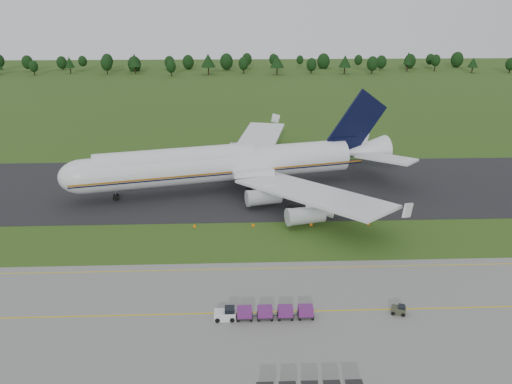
{
  "coord_description": "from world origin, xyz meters",
  "views": [
    {
      "loc": [
        -2.31,
        -80.17,
        40.15
      ],
      "look_at": [
        0.89,
        2.0,
        8.64
      ],
      "focal_mm": 35.0,
      "sensor_mm": 36.0,
      "label": 1
    }
  ],
  "objects_px": {
    "baggage_train": "(263,313)",
    "utility_cart": "(398,310)",
    "aircraft": "(228,164)",
    "edge_markers": "(282,225)"
  },
  "relations": [
    {
      "from": "baggage_train",
      "to": "utility_cart",
      "type": "height_order",
      "value": "baggage_train"
    },
    {
      "from": "aircraft",
      "to": "edge_markers",
      "type": "xyz_separation_m",
      "value": [
        10.52,
        -20.64,
        -5.85
      ]
    },
    {
      "from": "baggage_train",
      "to": "utility_cart",
      "type": "distance_m",
      "value": 18.66
    },
    {
      "from": "aircraft",
      "to": "utility_cart",
      "type": "height_order",
      "value": "aircraft"
    },
    {
      "from": "baggage_train",
      "to": "aircraft",
      "type": "bearing_deg",
      "value": 96.01
    },
    {
      "from": "utility_cart",
      "to": "edge_markers",
      "type": "distance_m",
      "value": 32.01
    },
    {
      "from": "baggage_train",
      "to": "edge_markers",
      "type": "xyz_separation_m",
      "value": [
        5.26,
        29.4,
        -0.66
      ]
    },
    {
      "from": "edge_markers",
      "to": "aircraft",
      "type": "bearing_deg",
      "value": 117.02
    },
    {
      "from": "aircraft",
      "to": "utility_cart",
      "type": "relative_size",
      "value": 35.6
    },
    {
      "from": "aircraft",
      "to": "edge_markers",
      "type": "relative_size",
      "value": 2.26
    }
  ]
}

